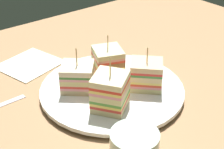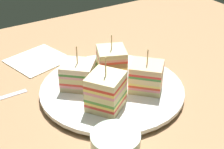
% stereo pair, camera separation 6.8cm
% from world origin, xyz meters
% --- Properties ---
extents(ground_plane, '(1.26, 0.92, 0.02)m').
position_xyz_m(ground_plane, '(0.00, 0.00, -0.01)').
color(ground_plane, '#A0754F').
extents(plate, '(0.30, 0.30, 0.01)m').
position_xyz_m(plate, '(0.00, 0.00, 0.01)').
color(plate, white).
rests_on(plate, ground_plane).
extents(sandwich_wedge_0, '(0.08, 0.08, 0.09)m').
position_xyz_m(sandwich_wedge_0, '(0.04, 0.06, 0.04)').
color(sandwich_wedge_0, beige).
rests_on(sandwich_wedge_0, plate).
extents(sandwich_wedge_1, '(0.09, 0.09, 0.09)m').
position_xyz_m(sandwich_wedge_1, '(-0.06, 0.04, 0.04)').
color(sandwich_wedge_1, '#D7B98C').
rests_on(sandwich_wedge_1, plate).
extents(sandwich_wedge_2, '(0.09, 0.09, 0.11)m').
position_xyz_m(sandwich_wedge_2, '(-0.05, -0.05, 0.05)').
color(sandwich_wedge_2, '#DDC088').
rests_on(sandwich_wedge_2, plate).
extents(sandwich_wedge_3, '(0.09, 0.09, 0.09)m').
position_xyz_m(sandwich_wedge_3, '(0.05, -0.04, 0.04)').
color(sandwich_wedge_3, '#D6C58A').
rests_on(sandwich_wedge_3, plate).
extents(chip_pile, '(0.05, 0.05, 0.02)m').
position_xyz_m(chip_pile, '(-0.00, 0.01, 0.02)').
color(chip_pile, tan).
rests_on(chip_pile, plate).
extents(salad_garnish, '(0.07, 0.08, 0.01)m').
position_xyz_m(salad_garnish, '(-0.01, 0.11, 0.02)').
color(salad_garnish, '#55A443').
rests_on(salad_garnish, plate).
extents(napkin, '(0.15, 0.15, 0.01)m').
position_xyz_m(napkin, '(-0.08, 0.22, 0.00)').
color(napkin, white).
rests_on(napkin, ground_plane).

